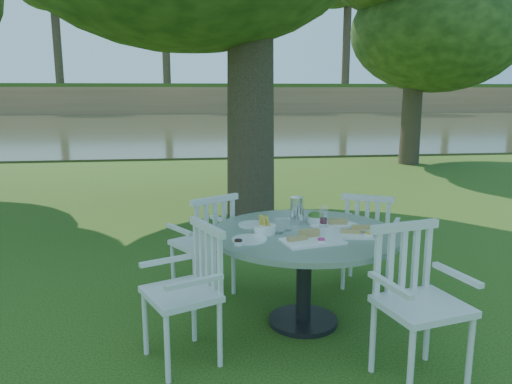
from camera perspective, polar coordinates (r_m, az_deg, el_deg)
The scene contains 9 objects.
ground at distance 5.11m, azimuth 0.30°, elevation -9.83°, with size 140.00×140.00×0.00m, color #1D3D0C.
table at distance 3.99m, azimuth 5.56°, elevation -6.39°, with size 1.49×1.49×0.77m.
chair_ne at distance 4.80m, azimuth 12.70°, elevation -4.66°, with size 0.63×0.61×0.93m.
chair_nw at distance 4.52m, azimuth -5.47°, elevation -5.23°, with size 0.65×0.64×0.95m.
chair_sw at distance 3.53m, azimuth -7.20°, elevation -10.13°, with size 0.61×0.62×0.96m.
chair_se at distance 3.45m, azimuth 17.51°, elevation -10.58°, with size 0.60×0.58×1.01m.
tableware at distance 3.96m, azimuth 5.27°, elevation -3.84°, with size 1.12×0.82×0.22m.
river at distance 27.79m, azimuth -6.27°, elevation 7.53°, with size 100.00×28.00×0.12m, color #33351F.
far_bank at distance 46.16m, azimuth -6.71°, elevation 18.06°, with size 100.00×18.00×15.20m.
Camera 1 is at (-0.65, -4.72, 1.85)m, focal length 35.00 mm.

